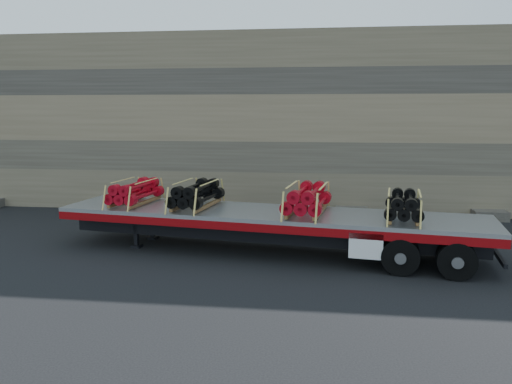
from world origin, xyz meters
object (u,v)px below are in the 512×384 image
bundle_midrear (307,200)px  trailer (268,232)px  bundle_rear (404,206)px  bundle_front (135,193)px  bundle_midfront (197,195)px

bundle_midrear → trailer: bearing=-180.0°
bundle_rear → bundle_front: bearing=-180.0°
bundle_front → bundle_midfront: bearing=0.0°
bundle_midfront → bundle_rear: size_ratio=1.09×
bundle_front → bundle_midrear: bundle_midrear is taller
trailer → bundle_front: bundle_front is taller
trailer → bundle_midfront: bearing=180.0°
bundle_front → bundle_rear: (7.71, -1.15, -0.01)m
trailer → bundle_midfront: bundle_midfront is taller
trailer → bundle_midrear: bearing=0.0°
bundle_front → bundle_midrear: size_ratio=0.91×
bundle_midfront → bundle_rear: 5.80m
trailer → bundle_rear: 3.76m
bundle_rear → bundle_midrear: bearing=180.0°
bundle_rear → trailer: bearing=180.0°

